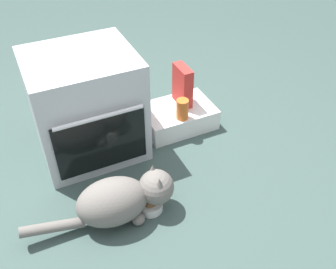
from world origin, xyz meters
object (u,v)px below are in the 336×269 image
(cat, at_px, (121,199))
(oven, at_px, (86,106))
(food_bowl, at_px, (150,205))
(pantry_cabinet, at_px, (178,116))
(sauce_jar, at_px, (182,109))
(cereal_box, at_px, (183,86))

(cat, bearing_deg, oven, 93.19)
(food_bowl, bearing_deg, pantry_cabinet, 52.33)
(cat, xyz_separation_m, sauce_jar, (0.60, 0.49, 0.07))
(pantry_cabinet, bearing_deg, food_bowl, -127.67)
(oven, xyz_separation_m, sauce_jar, (0.59, -0.14, -0.12))
(pantry_cabinet, bearing_deg, sauce_jar, -102.63)
(cat, bearing_deg, pantry_cabinet, 48.48)
(cereal_box, bearing_deg, oven, -178.37)
(oven, height_order, cereal_box, oven)
(oven, relative_size, pantry_cabinet, 1.37)
(oven, distance_m, sauce_jar, 0.61)
(cat, height_order, sauce_jar, sauce_jar)
(pantry_cabinet, relative_size, sauce_jar, 3.48)
(cat, xyz_separation_m, cereal_box, (0.68, 0.65, 0.14))
(cat, bearing_deg, sauce_jar, 43.71)
(sauce_jar, bearing_deg, cat, -140.99)
(cereal_box, bearing_deg, food_bowl, -128.78)
(oven, relative_size, cereal_box, 2.38)
(pantry_cabinet, distance_m, cereal_box, 0.22)
(oven, height_order, pantry_cabinet, oven)
(cereal_box, bearing_deg, cat, -136.60)
(sauce_jar, bearing_deg, food_bowl, -131.88)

